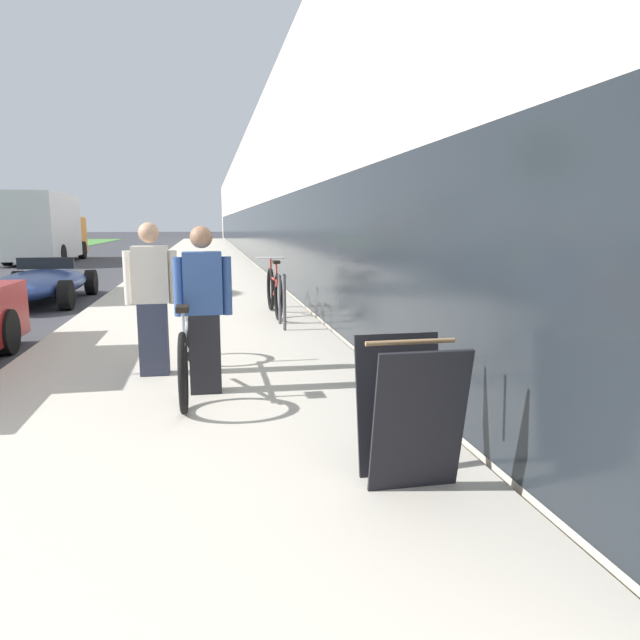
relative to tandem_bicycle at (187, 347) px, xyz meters
The scene contains 10 objects.
sidewalk_slab 19.03m from the tandem_bicycle, 90.07° to the left, with size 4.04×70.00×0.13m.
storefront_facade 28.02m from the tandem_bicycle, 75.43° to the left, with size 10.01×70.00×5.63m.
tandem_bicycle is the anchor object (origin of this frame).
person_rider 0.55m from the tandem_bicycle, 60.97° to the right, with size 0.53×0.21×1.56m.
person_bystander 0.70m from the tandem_bicycle, 129.02° to the left, with size 0.54×0.21×1.59m.
bike_rack_hoop 3.21m from the tandem_bicycle, 65.49° to the left, with size 0.05×0.60×0.84m.
cruiser_bike_nearest 4.33m from the tandem_bicycle, 71.85° to the left, with size 0.52×1.91×0.98m.
sandwich_board_sign 2.87m from the tandem_bicycle, 60.58° to the right, with size 0.56×0.56×0.90m.
vintage_roadster_curbside 8.26m from the tandem_bicycle, 113.88° to the left, with size 1.83×4.39×0.95m.
moving_truck 22.17m from the tandem_bicycle, 107.61° to the left, with size 2.34×7.04×2.93m.
Camera 1 is at (5.27, -3.70, 1.71)m, focal length 32.00 mm.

